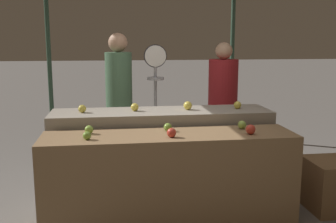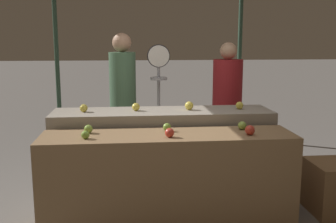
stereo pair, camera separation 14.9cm
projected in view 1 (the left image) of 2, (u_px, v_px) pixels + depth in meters
ground_plane at (170, 223)px, 3.65m from camera, size 60.00×60.00×0.00m
display_counter_front at (170, 180)px, 3.57m from camera, size 2.26×0.55×0.85m
display_counter_back at (162, 155)px, 4.15m from camera, size 2.26×0.55×0.96m
apple_front_0 at (87, 136)px, 3.29m from camera, size 0.07×0.07×0.07m
apple_front_1 at (171, 133)px, 3.37m from camera, size 0.08×0.08×0.08m
apple_front_2 at (251, 129)px, 3.49m from camera, size 0.09×0.09×0.09m
apple_front_3 at (89, 130)px, 3.50m from camera, size 0.08×0.08×0.08m
apple_front_4 at (168, 127)px, 3.60m from camera, size 0.08×0.08×0.08m
apple_front_5 at (242, 125)px, 3.69m from camera, size 0.08×0.08×0.08m
apple_back_0 at (82, 109)px, 3.94m from camera, size 0.08×0.08×0.08m
apple_back_1 at (135, 107)px, 4.03m from camera, size 0.08×0.08×0.08m
apple_back_2 at (188, 106)px, 4.10m from camera, size 0.09×0.09×0.09m
apple_back_3 at (238, 105)px, 4.16m from camera, size 0.08×0.08×0.08m
produce_scale at (155, 83)px, 4.67m from camera, size 0.27×0.20×1.63m
person_vendor_at_scale at (119, 93)px, 4.84m from camera, size 0.35×0.35×1.76m
person_customer_left at (223, 97)px, 5.09m from camera, size 0.43×0.43×1.65m
wooden_crate_side at (333, 185)px, 3.92m from camera, size 0.50×0.50×0.50m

